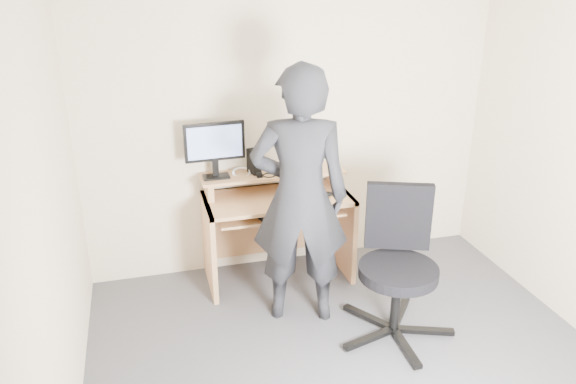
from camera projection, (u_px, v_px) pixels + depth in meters
name	position (u px, v px, depth m)	size (l,w,h in m)	color
ground	(363.00, 384.00, 3.62)	(3.50, 3.50, 0.00)	#58585D
back_wall	(291.00, 126.00, 4.71)	(3.50, 0.02, 2.50)	beige
desk	(275.00, 215.00, 4.73)	(1.20, 0.60, 0.91)	tan
monitor	(215.00, 145.00, 4.44)	(0.48, 0.14, 0.46)	black
external_drive	(254.00, 162.00, 4.60)	(0.07, 0.13, 0.20)	black
travel_mug	(296.00, 159.00, 4.69)	(0.09, 0.09, 0.19)	silver
smartphone	(300.00, 170.00, 4.68)	(0.07, 0.13, 0.01)	black
charger	(259.00, 175.00, 4.54)	(0.04, 0.04, 0.04)	black
headphones	(241.00, 172.00, 4.63)	(0.16, 0.16, 0.02)	silver
keyboard	(282.00, 210.00, 4.54)	(0.46, 0.18, 0.03)	black
mouse	(327.00, 194.00, 4.59)	(0.10, 0.06, 0.04)	black
office_chair	(398.00, 259.00, 3.97)	(0.84, 0.81, 1.06)	black
person	(300.00, 198.00, 4.00)	(0.71, 0.46, 1.94)	black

